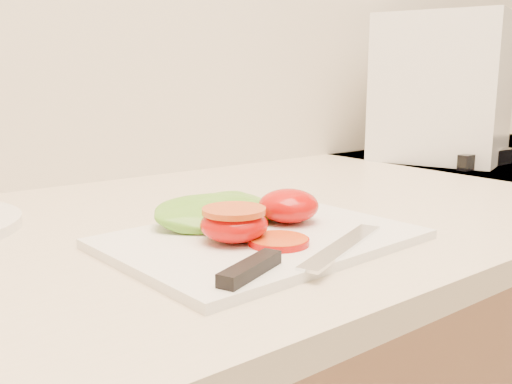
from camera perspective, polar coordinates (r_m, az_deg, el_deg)
cutting_board at (r=0.62m, az=0.57°, el=-4.69°), size 0.33×0.25×0.01m
tomato_half_dome at (r=0.66m, az=3.27°, el=-1.38°), size 0.07×0.07×0.04m
tomato_half_cut at (r=0.59m, az=-2.21°, el=-3.10°), size 0.07×0.07×0.04m
tomato_slice_0 at (r=0.58m, az=2.28°, el=-4.93°), size 0.06×0.06×0.01m
lettuce_leaf_0 at (r=0.66m, az=-4.14°, el=-2.12°), size 0.16×0.12×0.03m
lettuce_leaf_1 at (r=0.68m, az=-1.70°, el=-1.58°), size 0.14×0.14×0.03m
knife at (r=0.52m, az=3.41°, el=-6.68°), size 0.25×0.08×0.01m
appliance at (r=1.27m, az=18.06°, el=9.81°), size 0.27×0.30×0.30m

